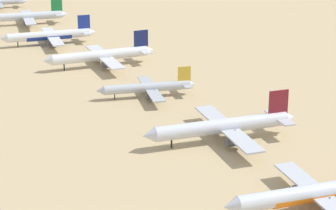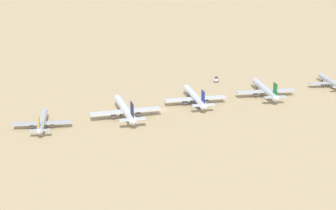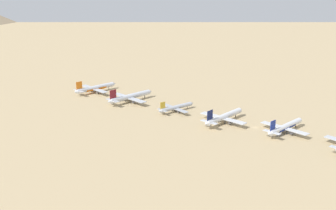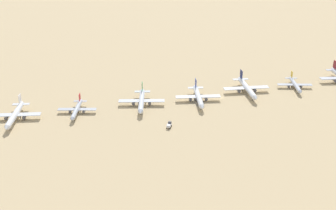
{
  "view_description": "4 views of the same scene",
  "coord_description": "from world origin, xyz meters",
  "px_view_note": "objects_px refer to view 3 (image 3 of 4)",
  "views": [
    {
      "loc": [
        56.96,
        287.37,
        79.37
      ],
      "look_at": [
        -14.5,
        86.52,
        3.4
      ],
      "focal_mm": 72.59,
      "sensor_mm": 36.0,
      "label": 1
    },
    {
      "loc": [
        -291.01,
        68.47,
        100.56
      ],
      "look_at": [
        -1.84,
        -2.11,
        3.23
      ],
      "focal_mm": 60.14,
      "sensor_mm": 36.0,
      "label": 2
    },
    {
      "loc": [
        -245.76,
        -155.83,
        104.57
      ],
      "look_at": [
        -17.55,
        72.26,
        5.21
      ],
      "focal_mm": 44.73,
      "sensor_mm": 36.0,
      "label": 3
    },
    {
      "loc": [
        295.32,
        -68.99,
        134.39
      ],
      "look_at": [
        18.39,
        -45.35,
        3.69
      ],
      "focal_mm": 42.99,
      "sensor_mm": 36.0,
      "label": 4
    }
  ],
  "objects_px": {
    "parked_jet_3": "(285,127)",
    "parked_jet_4": "(224,117)",
    "parked_jet_5": "(176,107)",
    "parked_jet_7": "(95,88)",
    "parked_jet_6": "(130,97)"
  },
  "relations": [
    {
      "from": "parked_jet_5",
      "to": "parked_jet_7",
      "type": "distance_m",
      "value": 94.61
    },
    {
      "from": "parked_jet_6",
      "to": "parked_jet_3",
      "type": "bearing_deg",
      "value": -78.03
    },
    {
      "from": "parked_jet_4",
      "to": "parked_jet_6",
      "type": "distance_m",
      "value": 91.96
    },
    {
      "from": "parked_jet_4",
      "to": "parked_jet_7",
      "type": "height_order",
      "value": "parked_jet_4"
    },
    {
      "from": "parked_jet_3",
      "to": "parked_jet_6",
      "type": "xyz_separation_m",
      "value": [
        -28.4,
        133.9,
        0.56
      ]
    },
    {
      "from": "parked_jet_3",
      "to": "parked_jet_6",
      "type": "height_order",
      "value": "parked_jet_6"
    },
    {
      "from": "parked_jet_5",
      "to": "parked_jet_7",
      "type": "bearing_deg",
      "value": 97.1
    },
    {
      "from": "parked_jet_4",
      "to": "parked_jet_5",
      "type": "relative_size",
      "value": 1.3
    },
    {
      "from": "parked_jet_3",
      "to": "parked_jet_7",
      "type": "distance_m",
      "value": 183.62
    },
    {
      "from": "parked_jet_4",
      "to": "parked_jet_5",
      "type": "xyz_separation_m",
      "value": [
        -5.97,
        43.91,
        -1.07
      ]
    },
    {
      "from": "parked_jet_5",
      "to": "parked_jet_4",
      "type": "bearing_deg",
      "value": -82.25
    },
    {
      "from": "parked_jet_4",
      "to": "parked_jet_5",
      "type": "bearing_deg",
      "value": 97.75
    },
    {
      "from": "parked_jet_5",
      "to": "parked_jet_6",
      "type": "height_order",
      "value": "parked_jet_6"
    },
    {
      "from": "parked_jet_3",
      "to": "parked_jet_4",
      "type": "bearing_deg",
      "value": 107.72
    },
    {
      "from": "parked_jet_3",
      "to": "parked_jet_4",
      "type": "relative_size",
      "value": 0.93
    }
  ]
}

